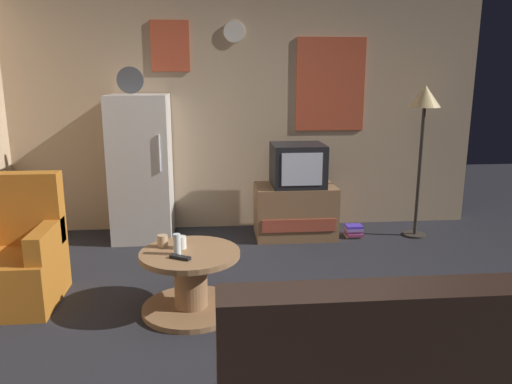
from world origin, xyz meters
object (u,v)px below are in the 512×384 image
armchair (12,259)px  book_stack (354,231)px  standing_lamp (424,108)px  mug_ceramic_tan (163,241)px  fridge (141,168)px  tv_stand (295,211)px  crt_tv (298,165)px  wine_glass (177,244)px  remote_control (180,257)px  coffee_table (191,281)px  mug_ceramic_white (181,242)px

armchair → book_stack: size_ratio=5.45×
standing_lamp → mug_ceramic_tan: bearing=-150.7°
fridge → tv_stand: size_ratio=2.11×
crt_tv → book_stack: crt_tv is taller
wine_glass → armchair: (-1.26, 0.35, -0.20)m
standing_lamp → wine_glass: bearing=-146.7°
remote_control → armchair: bearing=-168.8°
armchair → standing_lamp: bearing=18.7°
standing_lamp → remote_control: (-2.40, -1.69, -0.89)m
fridge → coffee_table: (0.55, -1.76, -0.52)m
mug_ceramic_white → mug_ceramic_tan: same height
armchair → tv_stand: bearing=29.6°
wine_glass → mug_ceramic_white: wine_glass is taller
fridge → wine_glass: fridge is taller
tv_stand → book_stack: bearing=-8.3°
tv_stand → wine_glass: (-1.13, -1.70, 0.26)m
mug_ceramic_white → armchair: 1.31m
tv_stand → book_stack: 0.67m
standing_lamp → crt_tv: bearing=175.2°
crt_tv → standing_lamp: size_ratio=0.34×
crt_tv → standing_lamp: bearing=-4.8°
book_stack → remote_control: bearing=-135.4°
fridge → tv_stand: bearing=-3.8°
fridge → mug_ceramic_white: bearing=-73.8°
mug_ceramic_white → mug_ceramic_tan: size_ratio=1.00×
coffee_table → mug_ceramic_white: size_ratio=8.00×
mug_ceramic_white → book_stack: mug_ceramic_white is taller
coffee_table → book_stack: bearing=43.0°
wine_glass → crt_tv: bearing=55.9°
mug_ceramic_tan → remote_control: (0.14, -0.26, -0.03)m
wine_glass → mug_ceramic_white: 0.13m
tv_stand → coffee_table: (-1.05, -1.65, -0.05)m
mug_ceramic_white → mug_ceramic_tan: bearing=162.7°
coffee_table → armchair: armchair is taller
standing_lamp → armchair: size_ratio=1.66×
book_stack → fridge: bearing=174.9°
coffee_table → remote_control: remote_control is taller
armchair → remote_control: bearing=-18.8°
crt_tv → remote_control: size_ratio=3.60×
coffee_table → tv_stand: bearing=57.6°
tv_stand → standing_lamp: size_ratio=0.53×
tv_stand → standing_lamp: (1.29, -0.11, 1.08)m
standing_lamp → mug_ceramic_white: size_ratio=17.67×
standing_lamp → book_stack: size_ratio=9.03×
remote_control → fridge: bearing=134.6°
coffee_table → wine_glass: (-0.08, -0.05, 0.30)m
crt_tv → mug_ceramic_tan: (-1.27, -1.53, -0.27)m
wine_glass → mug_ceramic_white: (0.02, 0.12, -0.03)m
crt_tv → mug_ceramic_white: bearing=-125.6°
tv_stand → wine_glass: wine_glass is taller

